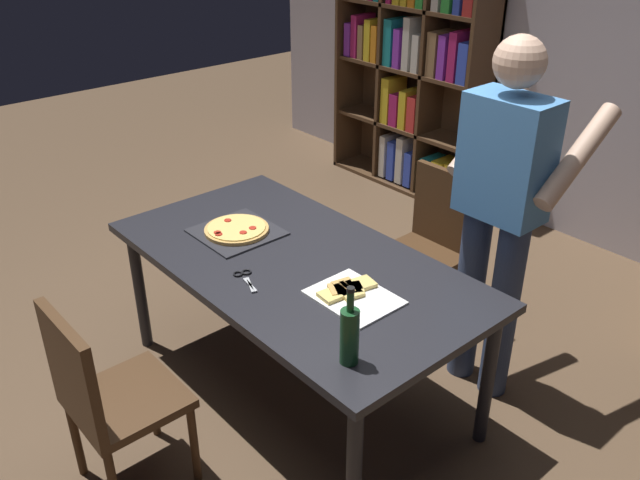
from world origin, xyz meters
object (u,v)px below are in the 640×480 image
Objects in this scene: chair_far_side at (431,240)px; wine_bottle at (350,335)px; bookshelf at (415,64)px; chair_near_camera at (104,393)px; person_serving_pizza at (502,204)px; pepperoni_pizza_on_tray at (237,230)px; kitchen_scissors at (245,277)px; dining_table at (296,272)px.

wine_bottle reaches higher than chair_far_side.
chair_far_side is 2.05m from bookshelf.
chair_near_camera is 0.51× the size of person_serving_pizza.
bookshelf is at bearing 112.82° from pepperoni_pizza_on_tray.
chair_near_camera reaches higher than pepperoni_pizza_on_tray.
wine_bottle is at bearing -61.57° from chair_far_side.
person_serving_pizza is 8.81× the size of kitchen_scissors.
bookshelf is at bearing 112.94° from chair_near_camera.
chair_near_camera is (-0.00, -0.97, -0.17)m from dining_table.
wine_bottle reaches higher than kitchen_scissors.
chair_near_camera is 1.00× the size of chair_far_side.
bookshelf reaches higher than person_serving_pizza.
chair_near_camera is 2.38× the size of pepperoni_pizza_on_tray.
person_serving_pizza is at bearing 97.50° from wine_bottle.
chair_near_camera is 3.67m from bookshelf.
person_serving_pizza is (0.56, -0.22, 0.49)m from chair_far_side.
dining_table is at bearing 90.00° from chair_near_camera.
wine_bottle reaches higher than pepperoni_pizza_on_tray.
dining_table is 0.99m from person_serving_pizza.
chair_far_side reaches higher than dining_table.
wine_bottle is 1.59× the size of kitchen_scissors.
chair_far_side is 1.27m from kitchen_scissors.
dining_table is 2.03× the size of chair_near_camera.
chair_far_side is (0.00, 1.95, 0.00)m from chair_near_camera.
chair_near_camera is at bearing -137.02° from wine_bottle.
chair_far_side is 0.77m from person_serving_pizza.
pepperoni_pizza_on_tray is 0.44m from kitchen_scissors.
wine_bottle is (0.70, -1.29, 0.36)m from chair_far_side.
chair_far_side is 4.53× the size of kitchen_scissors.
bookshelf is 9.82× the size of kitchen_scissors.
dining_table is 2.78m from bookshelf.
wine_bottle reaches higher than dining_table.
person_serving_pizza is at bearing -21.50° from chair_far_side.
person_serving_pizza reaches higher than chair_far_side.
bookshelf is at bearing 140.65° from person_serving_pizza.
wine_bottle reaches higher than chair_near_camera.
chair_near_camera is 2.85× the size of wine_bottle.
dining_table is 0.99m from chair_near_camera.
kitchen_scissors is at bearing -93.93° from dining_table.
pepperoni_pizza_on_tray is at bearing 149.96° from kitchen_scissors.
chair_far_side is 0.51× the size of person_serving_pizza.
dining_table is 0.94× the size of bookshelf.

